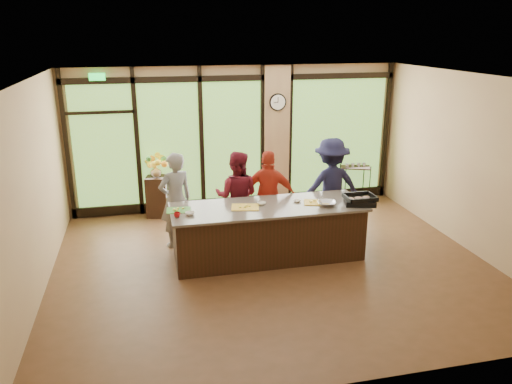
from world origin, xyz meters
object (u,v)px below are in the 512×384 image
cook_right (331,186)px  bar_cart (355,178)px  cook_left (176,200)px  roasting_pan (360,202)px  island_base (268,233)px  flower_stand (158,196)px

cook_right → bar_cart: cook_right is taller
cook_left → bar_cart: cook_left is taller
roasting_pan → island_base: bearing=-174.4°
cook_right → flower_stand: 3.56m
cook_left → cook_right: (2.85, -0.02, 0.06)m
flower_stand → cook_right: bearing=-15.0°
island_base → cook_left: (-1.45, 0.84, 0.41)m
roasting_pan → flower_stand: (-3.22, 2.71, -0.54)m
island_base → bar_cart: (2.63, 2.45, 0.08)m
flower_stand → island_base: bearing=-42.3°
roasting_pan → flower_stand: bearing=155.4°
island_base → roasting_pan: (1.50, -0.26, 0.52)m
cook_left → island_base: bearing=127.9°
cook_right → roasting_pan: size_ratio=3.71×
island_base → flower_stand: 2.99m
cook_right → bar_cart: size_ratio=2.08×
flower_stand → bar_cart: size_ratio=0.96×
island_base → bar_cart: island_base is taller
cook_left → bar_cart: bearing=179.5°
island_base → cook_right: 1.69m
cook_left → flower_stand: size_ratio=2.03×
roasting_pan → flower_stand: 4.24m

